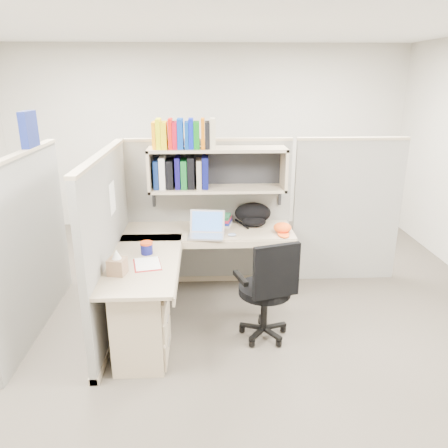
{
  "coord_description": "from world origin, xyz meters",
  "views": [
    {
      "loc": [
        -0.03,
        -3.69,
        2.24
      ],
      "look_at": [
        0.15,
        0.25,
        0.9
      ],
      "focal_mm": 35.0,
      "sensor_mm": 36.0,
      "label": 1
    }
  ],
  "objects_px": {
    "laptop": "(206,225)",
    "task_chair": "(266,305)",
    "backpack": "(253,215)",
    "desk": "(163,295)",
    "snack_canister": "(147,248)"
  },
  "relations": [
    {
      "from": "laptop",
      "to": "task_chair",
      "type": "xyz_separation_m",
      "value": [
        0.52,
        -0.69,
        -0.51
      ]
    },
    {
      "from": "backpack",
      "to": "laptop",
      "type": "bearing_deg",
      "value": -148.59
    },
    {
      "from": "desk",
      "to": "backpack",
      "type": "height_order",
      "value": "backpack"
    },
    {
      "from": "desk",
      "to": "laptop",
      "type": "distance_m",
      "value": 0.86
    },
    {
      "from": "desk",
      "to": "backpack",
      "type": "relative_size",
      "value": 4.48
    },
    {
      "from": "desk",
      "to": "backpack",
      "type": "xyz_separation_m",
      "value": [
        0.89,
        1.0,
        0.41
      ]
    },
    {
      "from": "laptop",
      "to": "backpack",
      "type": "xyz_separation_m",
      "value": [
        0.51,
        0.35,
        -0.01
      ]
    },
    {
      "from": "desk",
      "to": "laptop",
      "type": "bearing_deg",
      "value": 59.63
    },
    {
      "from": "laptop",
      "to": "desk",
      "type": "bearing_deg",
      "value": -113.65
    },
    {
      "from": "desk",
      "to": "snack_canister",
      "type": "relative_size",
      "value": 15.42
    },
    {
      "from": "backpack",
      "to": "snack_canister",
      "type": "relative_size",
      "value": 3.44
    },
    {
      "from": "backpack",
      "to": "task_chair",
      "type": "height_order",
      "value": "task_chair"
    },
    {
      "from": "desk",
      "to": "snack_canister",
      "type": "xyz_separation_m",
      "value": [
        -0.15,
        0.24,
        0.35
      ]
    },
    {
      "from": "desk",
      "to": "backpack",
      "type": "distance_m",
      "value": 1.4
    },
    {
      "from": "snack_canister",
      "to": "backpack",
      "type": "bearing_deg",
      "value": 36.18
    }
  ]
}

